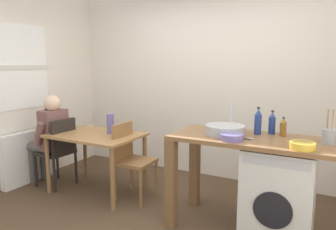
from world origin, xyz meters
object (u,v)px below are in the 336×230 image
at_px(bottle_tall_green, 258,122).
at_px(vase, 110,124).
at_px(dining_table, 96,142).
at_px(bottle_squat_brown, 272,123).
at_px(chair_opposite, 130,156).
at_px(colander, 302,145).
at_px(mixing_bowl, 232,137).
at_px(utensil_crock, 329,136).
at_px(chair_person_seat, 59,149).
at_px(seated_person, 50,135).
at_px(bottle_clear_small, 283,128).
at_px(washing_machine, 279,193).

bearing_deg(bottle_tall_green, vase, -179.86).
relative_size(dining_table, bottle_squat_brown, 4.77).
bearing_deg(chair_opposite, dining_table, -85.29).
bearing_deg(vase, colander, -9.32).
height_order(chair_opposite, bottle_tall_green, bottle_tall_green).
bearing_deg(chair_opposite, mixing_bowl, 76.27).
xyz_separation_m(dining_table, mixing_bowl, (1.79, -0.24, 0.31)).
bearing_deg(colander, vase, 170.68).
bearing_deg(chair_opposite, utensil_crock, 87.68).
bearing_deg(utensil_crock, bottle_tall_green, 170.84).
height_order(chair_person_seat, vase, vase).
xyz_separation_m(dining_table, chair_person_seat, (-0.55, -0.10, -0.14)).
xyz_separation_m(seated_person, bottle_squat_brown, (2.76, 0.29, 0.35)).
bearing_deg(mixing_bowl, chair_person_seat, 176.50).
bearing_deg(bottle_clear_small, washing_machine, -83.49).
bearing_deg(colander, bottle_clear_small, 117.37).
xyz_separation_m(chair_person_seat, bottle_squat_brown, (2.60, 0.29, 0.52)).
height_order(washing_machine, bottle_tall_green, bottle_tall_green).
bearing_deg(utensil_crock, colander, -123.70).
height_order(dining_table, seated_person, seated_person).
xyz_separation_m(bottle_clear_small, vase, (-2.02, -0.04, -0.14)).
height_order(chair_person_seat, utensil_crock, utensil_crock).
relative_size(chair_person_seat, bottle_clear_small, 4.93).
bearing_deg(chair_opposite, washing_machine, 85.67).
bearing_deg(chair_person_seat, chair_opposite, -79.90).
bearing_deg(washing_machine, chair_person_seat, -178.85).
distance_m(bottle_tall_green, colander, 0.58).
bearing_deg(washing_machine, dining_table, 178.76).
height_order(seated_person, colander, seated_person).
xyz_separation_m(seated_person, colander, (3.08, -0.17, 0.28)).
relative_size(washing_machine, utensil_crock, 2.87).
height_order(colander, vase, vase).
relative_size(bottle_squat_brown, colander, 1.15).
height_order(bottle_squat_brown, colander, bottle_squat_brown).
bearing_deg(bottle_tall_green, utensil_crock, -9.16).
distance_m(dining_table, colander, 2.41).
relative_size(seated_person, utensil_crock, 4.01).
xyz_separation_m(chair_opposite, seated_person, (-1.18, -0.15, 0.16)).
bearing_deg(chair_opposite, bottle_clear_small, 91.91).
bearing_deg(chair_person_seat, bottle_tall_green, -83.55).
xyz_separation_m(chair_opposite, bottle_tall_green, (1.46, 0.06, 0.53)).
bearing_deg(utensil_crock, dining_table, -179.89).
relative_size(dining_table, vase, 4.42).
xyz_separation_m(bottle_clear_small, colander, (0.21, -0.40, -0.05)).
bearing_deg(dining_table, chair_person_seat, -169.39).
relative_size(bottle_tall_green, colander, 1.34).
relative_size(seated_person, bottle_clear_small, 6.58).
xyz_separation_m(dining_table, utensil_crock, (2.55, 0.00, 0.35)).
bearing_deg(washing_machine, colander, -49.26).
bearing_deg(utensil_crock, bottle_squat_brown, 159.70).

